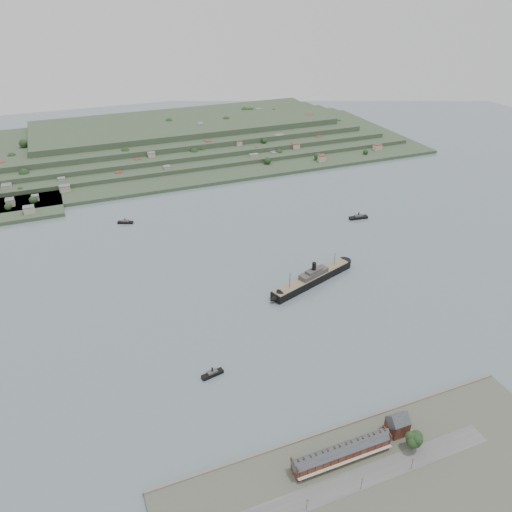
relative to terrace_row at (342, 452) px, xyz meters
name	(u,v)px	position (x,y,z in m)	size (l,w,h in m)	color
ground	(245,292)	(10.00, 168.02, -6.84)	(1400.00, 1400.00, 0.00)	slate
near_shore	(377,483)	(10.00, -18.73, -5.83)	(220.00, 80.00, 2.60)	#4C5142
terrace_row	(342,452)	(0.00, 0.00, 0.00)	(55.60, 9.80, 11.07)	#4C241B
gabled_building	(398,424)	(37.50, 4.02, 1.34)	(10.40, 10.18, 14.09)	#4C241B
far_peninsula	(166,141)	(37.91, 561.12, 5.04)	(760.00, 309.00, 30.00)	#31452E
steamship	(310,280)	(64.00, 159.57, -2.68)	(90.70, 39.61, 22.52)	black
tugboat	(212,374)	(-43.18, 86.63, -5.24)	(15.05, 6.51, 6.56)	black
ferry_west	(125,222)	(-58.58, 332.83, -5.43)	(16.11, 10.24, 5.88)	black
ferry_east	(358,217)	(169.21, 252.93, -5.07)	(20.10, 7.51, 7.36)	black
fig_tree	(415,440)	(38.75, -9.03, 2.27)	(10.44, 9.04, 11.65)	#452F20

